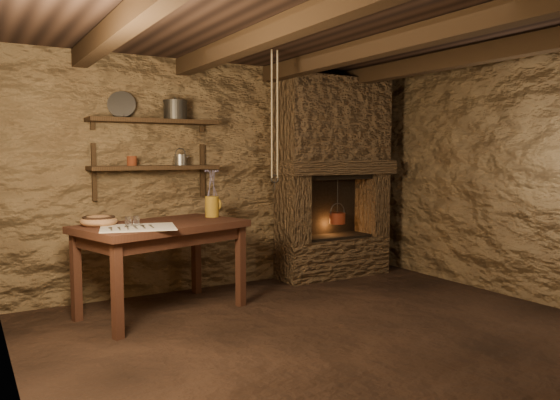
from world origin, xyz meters
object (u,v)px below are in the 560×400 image
stoneware_jug (212,196)px  red_pot (337,217)px  work_table (162,265)px  wooden_bowl (99,221)px  iron_stockpot (175,111)px

stoneware_jug → red_pot: bearing=-0.7°
stoneware_jug → work_table: bearing=-167.7°
stoneware_jug → wooden_bowl: stoneware_jug is taller
work_table → wooden_bowl: (-0.52, 0.10, 0.41)m
work_table → red_pot: red_pot is taller
wooden_bowl → stoneware_jug: bearing=5.5°
work_table → iron_stockpot: (0.33, 0.53, 1.42)m
stoneware_jug → red_pot: 1.70m
wooden_bowl → red_pot: red_pot is taller
wooden_bowl → iron_stockpot: bearing=26.4°
iron_stockpot → work_table: bearing=-122.5°
work_table → stoneware_jug: 0.85m
red_pot → wooden_bowl: bearing=-173.7°
work_table → iron_stockpot: size_ratio=6.96×
iron_stockpot → red_pot: iron_stockpot is taller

